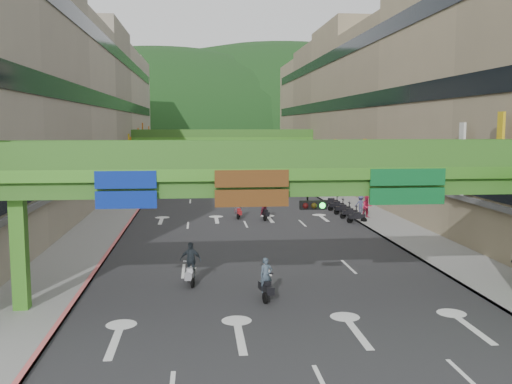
{
  "coord_description": "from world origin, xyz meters",
  "views": [
    {
      "loc": [
        -3.64,
        -17.84,
        7.74
      ],
      "look_at": [
        0.0,
        18.0,
        3.5
      ],
      "focal_mm": 40.0,
      "sensor_mm": 36.0,
      "label": 1
    }
  ],
  "objects_px": {
    "scooter_rider_near": "(266,281)",
    "overpass_near": "(309,186)",
    "pedestrian_red": "(367,208)",
    "car_yellow": "(241,170)",
    "scooter_rider_mid": "(265,206)",
    "car_silver": "(210,183)"
  },
  "relations": [
    {
      "from": "car_yellow",
      "to": "pedestrian_red",
      "type": "height_order",
      "value": "pedestrian_red"
    },
    {
      "from": "scooter_rider_mid",
      "to": "pedestrian_red",
      "type": "bearing_deg",
      "value": -3.48
    },
    {
      "from": "scooter_rider_mid",
      "to": "car_yellow",
      "type": "xyz_separation_m",
      "value": [
        1.34,
        44.6,
        -0.48
      ]
    },
    {
      "from": "overpass_near",
      "to": "scooter_rider_near",
      "type": "distance_m",
      "value": 4.79
    },
    {
      "from": "car_yellow",
      "to": "scooter_rider_near",
      "type": "bearing_deg",
      "value": -86.82
    },
    {
      "from": "overpass_near",
      "to": "scooter_rider_mid",
      "type": "distance_m",
      "value": 22.92
    },
    {
      "from": "scooter_rider_near",
      "to": "car_silver",
      "type": "height_order",
      "value": "scooter_rider_near"
    },
    {
      "from": "scooter_rider_mid",
      "to": "pedestrian_red",
      "type": "distance_m",
      "value": 8.4
    },
    {
      "from": "overpass_near",
      "to": "car_silver",
      "type": "height_order",
      "value": "overpass_near"
    },
    {
      "from": "car_silver",
      "to": "overpass_near",
      "type": "bearing_deg",
      "value": -90.42
    },
    {
      "from": "scooter_rider_near",
      "to": "pedestrian_red",
      "type": "relative_size",
      "value": 1.04
    },
    {
      "from": "overpass_near",
      "to": "scooter_rider_near",
      "type": "bearing_deg",
      "value": 143.01
    },
    {
      "from": "overpass_near",
      "to": "pedestrian_red",
      "type": "bearing_deg",
      "value": 67.29
    },
    {
      "from": "car_silver",
      "to": "car_yellow",
      "type": "bearing_deg",
      "value": 71.5
    },
    {
      "from": "car_silver",
      "to": "pedestrian_red",
      "type": "xyz_separation_m",
      "value": [
        12.42,
        -23.68,
        0.19
      ]
    },
    {
      "from": "scooter_rider_mid",
      "to": "car_silver",
      "type": "relative_size",
      "value": 0.5
    },
    {
      "from": "scooter_rider_near",
      "to": "overpass_near",
      "type": "bearing_deg",
      "value": -36.99
    },
    {
      "from": "scooter_rider_near",
      "to": "pedestrian_red",
      "type": "distance_m",
      "value": 23.46
    },
    {
      "from": "scooter_rider_mid",
      "to": "car_silver",
      "type": "distance_m",
      "value": 23.52
    },
    {
      "from": "scooter_rider_near",
      "to": "pedestrian_red",
      "type": "height_order",
      "value": "scooter_rider_near"
    },
    {
      "from": "car_yellow",
      "to": "car_silver",
      "type": "bearing_deg",
      "value": -97.59
    },
    {
      "from": "pedestrian_red",
      "to": "scooter_rider_near",
      "type": "bearing_deg",
      "value": -125.92
    }
  ]
}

